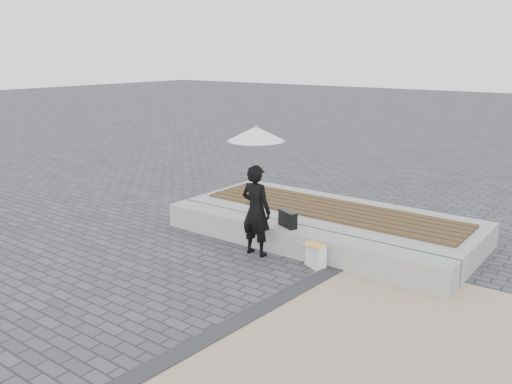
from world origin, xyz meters
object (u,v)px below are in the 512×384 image
parasol (256,134)px  handbag (288,219)px  seating_ledge (293,240)px  canvas_tote (316,256)px  woman (256,210)px

parasol → handbag: bearing=52.8°
seating_ledge → canvas_tote: (0.59, -0.31, -0.02)m
seating_ledge → canvas_tote: size_ratio=13.90×
woman → canvas_tote: woman is taller
parasol → seating_ledge: bearing=44.6°
woman → canvas_tote: 1.14m
handbag → woman: bearing=-103.4°
woman → parasol: bearing=0.6°
woman → handbag: size_ratio=3.89×
parasol → canvas_tote: parasol is taller
canvas_tote → seating_ledge: bearing=176.3°
handbag → canvas_tote: handbag is taller
handbag → seating_ledge: bearing=23.4°
seating_ledge → handbag: (-0.10, 0.00, 0.33)m
seating_ledge → canvas_tote: bearing=-27.6°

